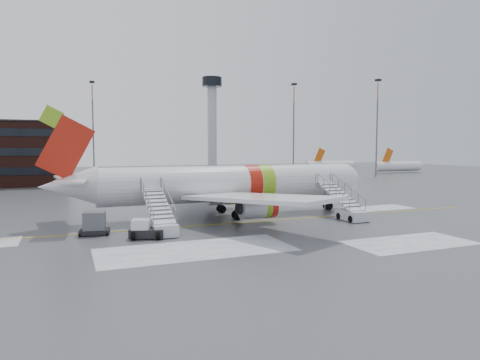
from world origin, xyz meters
name	(u,v)px	position (x,y,z in m)	size (l,w,h in m)	color
ground	(226,222)	(0.00, 0.00, 0.00)	(260.00, 260.00, 0.00)	#494C4F
airliner	(225,184)	(1.05, 3.31, 3.42)	(35.03, 32.97, 11.18)	silver
airstair_fwd	(348,209)	(12.07, -3.23, 1.06)	(2.05, 7.70, 3.48)	silver
airstair_aft	(161,221)	(-7.10, -3.23, 1.06)	(2.05, 7.70, 3.48)	silver
pushback_tug	(145,230)	(-8.73, -4.68, 0.69)	(3.05, 2.65, 1.56)	black
uld_container	(95,224)	(-12.41, -1.59, 0.91)	(2.65, 2.12, 1.95)	black
control_tower	(212,112)	(30.00, 95.00, 18.75)	(6.40, 6.40, 30.00)	#B2B5BA
light_mast_far_ne	(294,123)	(42.00, 62.00, 13.84)	(1.20, 1.20, 24.25)	#595B60
light_mast_far_n	(93,122)	(-8.00, 78.00, 13.84)	(1.20, 1.20, 24.25)	#595B60
light_mast_far_e	(377,121)	(58.00, 48.00, 13.84)	(1.20, 1.20, 24.25)	#595B60
distant_aircraft	(352,172)	(62.50, 64.00, 0.00)	(35.00, 18.00, 8.00)	#D8590C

